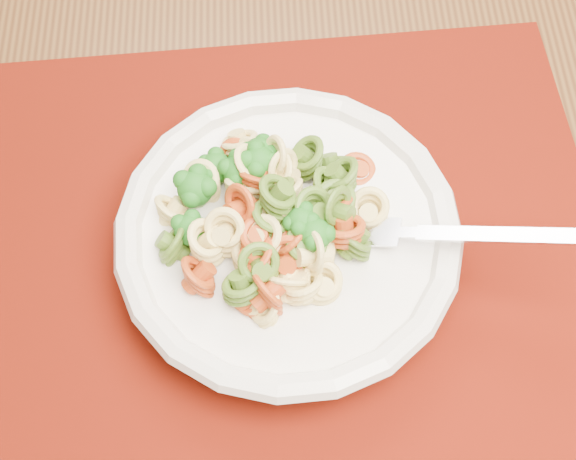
{
  "coord_description": "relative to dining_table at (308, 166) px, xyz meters",
  "views": [
    {
      "loc": [
        -0.17,
        -0.32,
        1.27
      ],
      "look_at": [
        -0.18,
        -0.06,
        0.78
      ],
      "focal_mm": 50.0,
      "sensor_mm": 36.0,
      "label": 1
    }
  ],
  "objects": [
    {
      "name": "pasta_broccoli_heap",
      "position": [
        -0.01,
        -0.14,
        0.15
      ],
      "size": [
        0.21,
        0.21,
        0.06
      ],
      "primitive_type": null,
      "color": "#E2CA70",
      "rests_on": "pasta_bowl"
    },
    {
      "name": "placemat",
      "position": [
        -0.02,
        -0.13,
        0.11
      ],
      "size": [
        0.54,
        0.45,
        0.0
      ],
      "primitive_type": "cube",
      "rotation": [
        0.0,
        0.0,
        0.16
      ],
      "color": "#520C03",
      "rests_on": "dining_table"
    },
    {
      "name": "pasta_bowl",
      "position": [
        -0.01,
        -0.14,
        0.14
      ],
      "size": [
        0.25,
        0.25,
        0.05
      ],
      "color": "silver",
      "rests_on": "placemat"
    },
    {
      "name": "dining_table",
      "position": [
        0.0,
        0.0,
        0.0
      ],
      "size": [
        1.43,
        1.0,
        0.74
      ],
      "rotation": [
        0.0,
        0.0,
        0.1
      ],
      "color": "#523417",
      "rests_on": "ground"
    },
    {
      "name": "fork",
      "position": [
        0.05,
        -0.14,
        0.15
      ],
      "size": [
        0.18,
        0.05,
        0.08
      ],
      "primitive_type": null,
      "rotation": [
        0.0,
        -0.35,
        -0.16
      ],
      "color": "silver",
      "rests_on": "pasta_bowl"
    }
  ]
}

